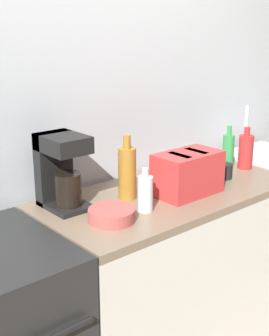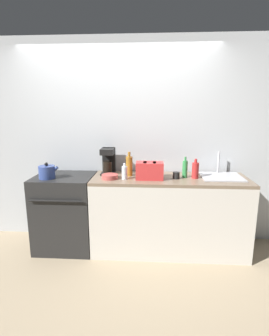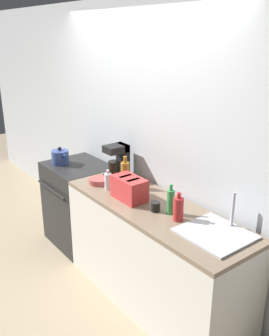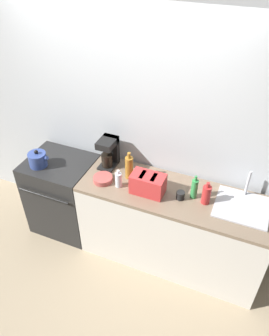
# 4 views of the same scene
# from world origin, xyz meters

# --- Properties ---
(ground_plane) EXTENTS (12.00, 12.00, 0.00)m
(ground_plane) POSITION_xyz_m (0.00, 0.00, 0.00)
(ground_plane) COLOR tan
(wall_back) EXTENTS (8.00, 0.05, 2.60)m
(wall_back) POSITION_xyz_m (0.00, 0.67, 1.30)
(wall_back) COLOR silver
(wall_back) RESTS_ON ground_plane
(stove) EXTENTS (0.71, 0.64, 0.93)m
(stove) POSITION_xyz_m (-0.63, 0.30, 0.48)
(stove) COLOR black
(stove) RESTS_ON ground_plane
(counter_block) EXTENTS (1.84, 0.62, 0.93)m
(counter_block) POSITION_xyz_m (0.66, 0.31, 0.47)
(counter_block) COLOR silver
(counter_block) RESTS_ON ground_plane
(kettle) EXTENTS (0.23, 0.19, 0.19)m
(kettle) POSITION_xyz_m (-0.78, 0.18, 1.01)
(kettle) COLOR #33478C
(kettle) RESTS_ON stove
(toaster) EXTENTS (0.31, 0.18, 0.20)m
(toaster) POSITION_xyz_m (0.41, 0.23, 1.03)
(toaster) COLOR red
(toaster) RESTS_ON counter_block
(coffee_maker) EXTENTS (0.16, 0.22, 0.32)m
(coffee_maker) POSITION_xyz_m (-0.11, 0.48, 1.10)
(coffee_maker) COLOR black
(coffee_maker) RESTS_ON counter_block
(sink_tray) EXTENTS (0.47, 0.43, 0.28)m
(sink_tray) POSITION_xyz_m (1.27, 0.37, 0.94)
(sink_tray) COLOR #B7B7BC
(sink_tray) RESTS_ON counter_block
(bottle_clear) EXTENTS (0.07, 0.07, 0.19)m
(bottle_clear) POSITION_xyz_m (0.12, 0.20, 1.01)
(bottle_clear) COLOR silver
(bottle_clear) RESTS_ON counter_block
(bottle_green) EXTENTS (0.06, 0.06, 0.25)m
(bottle_green) POSITION_xyz_m (0.83, 0.33, 1.03)
(bottle_green) COLOR #338C47
(bottle_green) RESTS_ON counter_block
(bottle_red) EXTENTS (0.08, 0.08, 0.23)m
(bottle_red) POSITION_xyz_m (0.95, 0.30, 1.03)
(bottle_red) COLOR #B72828
(bottle_red) RESTS_ON counter_block
(bottle_amber) EXTENTS (0.08, 0.08, 0.29)m
(bottle_amber) POSITION_xyz_m (0.16, 0.37, 1.05)
(bottle_amber) COLOR #9E6B23
(bottle_amber) RESTS_ON counter_block
(cup_black) EXTENTS (0.08, 0.08, 0.08)m
(cup_black) POSITION_xyz_m (0.72, 0.26, 0.97)
(cup_black) COLOR black
(cup_black) RESTS_ON counter_block
(bowl) EXTENTS (0.19, 0.19, 0.05)m
(bowl) POSITION_xyz_m (-0.05, 0.21, 0.96)
(bowl) COLOR #B24C47
(bowl) RESTS_ON counter_block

